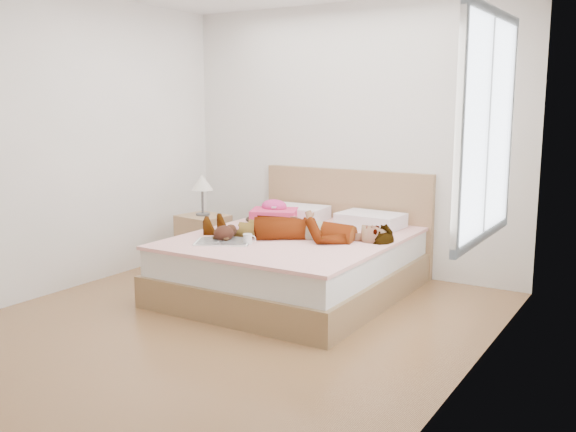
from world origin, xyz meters
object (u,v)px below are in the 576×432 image
(bed, at_px, (299,260))
(coffee_mug, at_px, (248,239))
(phone, at_px, (275,205))
(magazine, at_px, (223,241))
(plush_toy, at_px, (225,233))
(nightstand, at_px, (203,237))
(towel, at_px, (274,214))
(woman, at_px, (299,224))

(bed, relative_size, coffee_mug, 18.12)
(phone, height_order, magazine, phone)
(coffee_mug, height_order, plush_toy, plush_toy)
(magazine, distance_m, nightstand, 1.19)
(towel, relative_size, coffee_mug, 4.62)
(phone, relative_size, towel, 0.18)
(coffee_mug, bearing_deg, nightstand, 145.38)
(towel, bearing_deg, bed, -34.37)
(magazine, height_order, plush_toy, plush_toy)
(woman, xyz_separation_m, phone, (-0.50, 0.40, 0.06))
(towel, height_order, nightstand, nightstand)
(magazine, distance_m, coffee_mug, 0.22)
(bed, xyz_separation_m, coffee_mug, (-0.15, -0.56, 0.28))
(magazine, bearing_deg, phone, 95.02)
(phone, distance_m, coffee_mug, 0.92)
(woman, relative_size, plush_toy, 6.86)
(plush_toy, bearing_deg, towel, 95.61)
(phone, bearing_deg, nightstand, 174.54)
(phone, distance_m, magazine, 0.94)
(bed, distance_m, coffee_mug, 0.65)
(coffee_mug, relative_size, nightstand, 0.12)
(bed, relative_size, towel, 3.92)
(woman, relative_size, bed, 0.80)
(nightstand, bearing_deg, phone, 9.38)
(nightstand, bearing_deg, towel, 10.94)
(woman, bearing_deg, towel, -143.61)
(phone, xyz_separation_m, magazine, (0.08, -0.93, -0.17))
(bed, bearing_deg, towel, 145.63)
(towel, bearing_deg, phone, -41.32)
(coffee_mug, bearing_deg, bed, 74.92)
(phone, bearing_deg, woman, -53.50)
(bed, xyz_separation_m, towel, (-0.46, 0.32, 0.33))
(nightstand, bearing_deg, woman, -12.06)
(towel, height_order, magazine, towel)
(phone, xyz_separation_m, plush_toy, (0.07, -0.88, -0.11))
(plush_toy, bearing_deg, phone, 94.42)
(coffee_mug, bearing_deg, magazine, -163.15)
(bed, distance_m, plush_toy, 0.75)
(woman, height_order, nightstand, nightstand)
(woman, bearing_deg, coffee_mug, -39.24)
(phone, xyz_separation_m, coffee_mug, (0.29, -0.86, -0.14))
(phone, bearing_deg, bed, -48.87)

